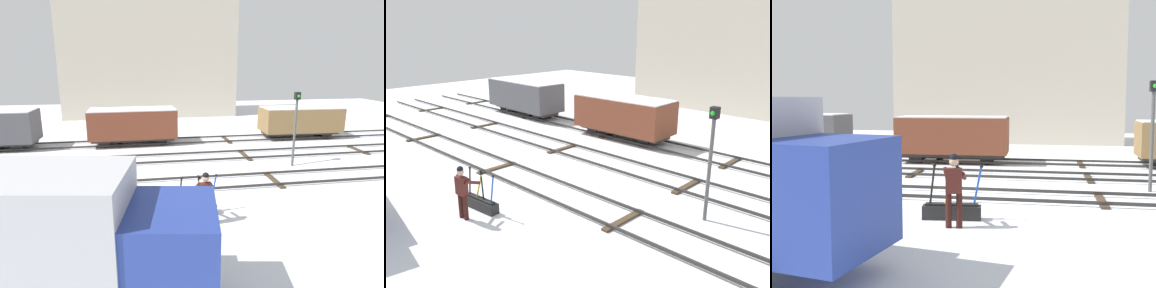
# 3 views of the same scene
# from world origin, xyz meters

# --- Properties ---
(ground_plane) EXTENTS (60.00, 60.00, 0.00)m
(ground_plane) POSITION_xyz_m (0.00, 0.00, 0.00)
(ground_plane) COLOR silver
(track_main_line) EXTENTS (44.00, 1.94, 0.18)m
(track_main_line) POSITION_xyz_m (0.00, 0.00, 0.11)
(track_main_line) COLOR #2D2B28
(track_main_line) RESTS_ON ground_plane
(track_siding_near) EXTENTS (44.00, 1.94, 0.18)m
(track_siding_near) POSITION_xyz_m (0.00, 3.97, 0.11)
(track_siding_near) COLOR #2D2B28
(track_siding_near) RESTS_ON ground_plane
(track_siding_far) EXTENTS (44.00, 1.94, 0.18)m
(track_siding_far) POSITION_xyz_m (0.00, 7.82, 0.11)
(track_siding_far) COLOR #2D2B28
(track_siding_far) RESTS_ON ground_plane
(switch_lever_frame) EXTENTS (1.58, 0.51, 1.45)m
(switch_lever_frame) POSITION_xyz_m (-0.55, -2.72, 0.25)
(switch_lever_frame) COLOR black
(switch_lever_frame) RESTS_ON ground_plane
(rail_worker) EXTENTS (0.58, 0.71, 1.81)m
(rail_worker) POSITION_xyz_m (-0.34, -3.46, 1.03)
(rail_worker) COLOR #351511
(rail_worker) RESTS_ON ground_plane
(signal_post) EXTENTS (0.24, 0.32, 3.73)m
(signal_post) POSITION_xyz_m (5.33, 1.91, 2.29)
(signal_post) COLOR #4C4C4C
(signal_post) RESTS_ON ground_plane
(apartment_building) EXTENTS (16.50, 5.60, 12.16)m
(apartment_building) POSITION_xyz_m (-1.00, 20.22, 6.08)
(apartment_building) COLOR beige
(apartment_building) RESTS_ON ground_plane
(freight_car_far_end) EXTENTS (5.87, 2.28, 2.39)m
(freight_car_far_end) POSITION_xyz_m (-11.33, 7.82, 1.37)
(freight_car_far_end) COLOR #2D2B28
(freight_car_far_end) RESTS_ON ground_plane
(freight_car_near_switch) EXTENTS (5.49, 2.35, 2.30)m
(freight_car_near_switch) POSITION_xyz_m (-2.68, 7.82, 1.33)
(freight_car_near_switch) COLOR #2D2B28
(freight_car_near_switch) RESTS_ON ground_plane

